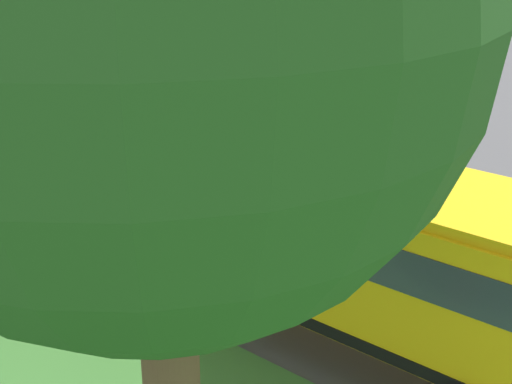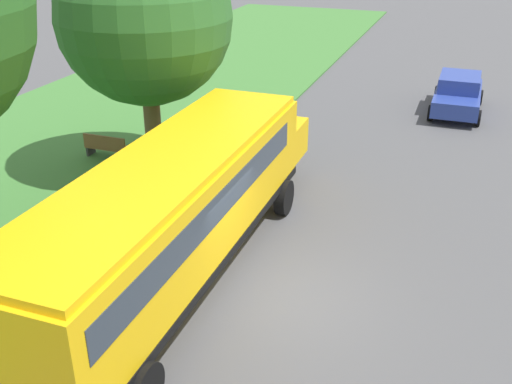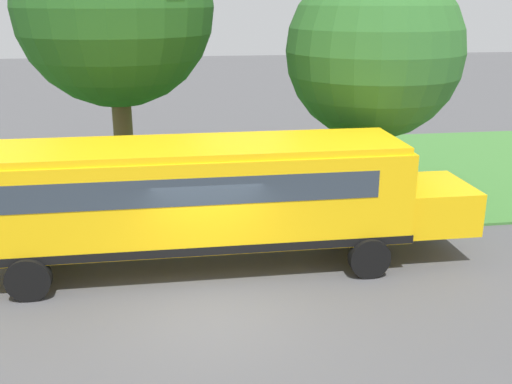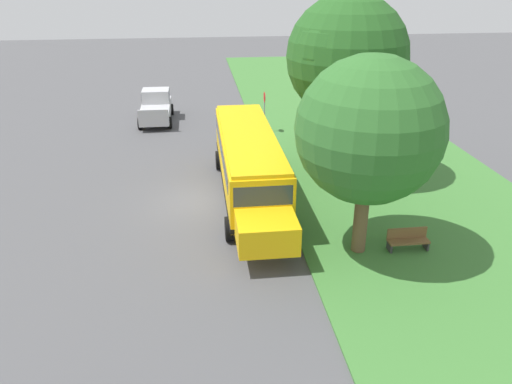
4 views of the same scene
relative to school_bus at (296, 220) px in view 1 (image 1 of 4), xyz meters
The scene contains 3 objects.
ground_plane 3.14m from the school_bus, ahead, with size 120.00×120.00×0.00m, color #4C4C4F.
school_bus is the anchor object (origin of this frame).
car_blue_nearest 16.13m from the school_bus, 70.85° to the left, with size 2.02×4.40×1.56m.
Camera 1 is at (-11.69, -6.92, 6.95)m, focal length 50.00 mm.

